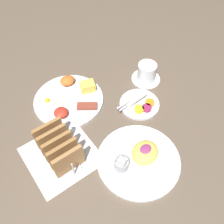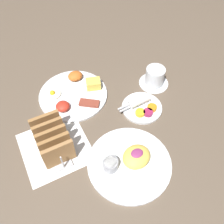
% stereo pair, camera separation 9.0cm
% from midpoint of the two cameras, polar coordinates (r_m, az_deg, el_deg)
% --- Properties ---
extents(ground_plane, '(3.00, 3.00, 0.00)m').
position_cam_midpoint_polar(ground_plane, '(0.88, -1.00, -5.35)').
color(ground_plane, brown).
extents(napkin_flat, '(0.22, 0.22, 0.00)m').
position_cam_midpoint_polar(napkin_flat, '(0.87, -9.89, -8.17)').
color(napkin_flat, white).
rests_on(napkin_flat, ground_plane).
extents(plate_breakfast, '(0.27, 0.27, 0.05)m').
position_cam_midpoint_polar(plate_breakfast, '(0.99, -5.95, 4.24)').
color(plate_breakfast, white).
rests_on(plate_breakfast, ground_plane).
extents(plate_condiments, '(0.17, 0.15, 0.04)m').
position_cam_midpoint_polar(plate_condiments, '(0.96, 9.55, 1.04)').
color(plate_condiments, white).
rests_on(plate_condiments, ground_plane).
extents(plate_foreground, '(0.27, 0.27, 0.06)m').
position_cam_midpoint_polar(plate_foreground, '(0.82, 7.26, -11.42)').
color(plate_foreground, white).
rests_on(plate_foreground, ground_plane).
extents(toast_rack, '(0.10, 0.18, 0.10)m').
position_cam_midpoint_polar(toast_rack, '(0.82, -10.37, -6.43)').
color(toast_rack, '#B7B7BC').
rests_on(toast_rack, ground_plane).
extents(coffee_cup, '(0.12, 0.12, 0.08)m').
position_cam_midpoint_polar(coffee_cup, '(1.04, 12.22, 7.65)').
color(coffee_cup, white).
rests_on(coffee_cup, ground_plane).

